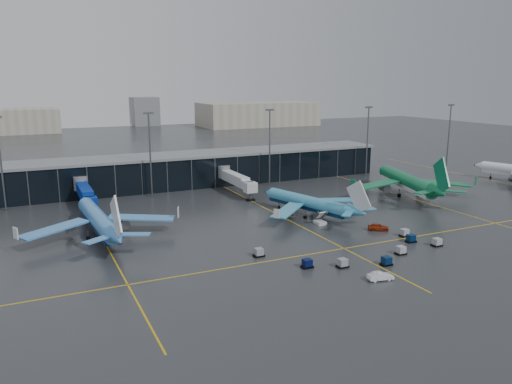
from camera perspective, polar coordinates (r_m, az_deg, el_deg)
name	(u,v)px	position (r m, az deg, el deg)	size (l,w,h in m)	color
ground	(270,235)	(114.44, 1.56, -4.95)	(600.00, 600.00, 0.00)	#282B2D
terminal_pier	(187,169)	(169.35, -7.88, 2.59)	(142.00, 17.00, 10.70)	black
jet_bridges	(85,193)	(144.28, -18.94, -0.07)	(94.00, 27.50, 7.20)	#595B60
flood_masts	(213,148)	(158.42, -4.94, 5.05)	(203.00, 0.50, 25.50)	#595B60
distant_hangars	(167,116)	(381.51, -10.12, 8.53)	(260.00, 71.00, 22.00)	#B2AD99
taxi_lines	(286,219)	(127.90, 3.44, -3.07)	(220.00, 120.00, 0.02)	gold
airliner_arkefly	(97,209)	(117.40, -17.66, -1.92)	(35.84, 40.82, 12.54)	#4088D4
airliner_klm_near	(307,195)	(130.01, 5.89, -0.31)	(32.00, 36.45, 11.20)	#3A96BF
airliner_aer_lingus	(407,173)	(159.61, 16.88, 2.14)	(40.14, 45.72, 14.05)	#0C6C3B
baggage_carts	(371,250)	(104.89, 12.97, -6.49)	(39.44, 16.27, 1.70)	black
mobile_airstair	(320,221)	(123.85, 7.32, -3.31)	(2.31, 3.28, 3.45)	silver
service_van_red	(378,227)	(121.26, 13.81, -3.90)	(1.94, 4.82, 1.64)	#93260B
service_van_white	(380,276)	(91.98, 14.04, -9.30)	(1.63, 4.69, 1.54)	silver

